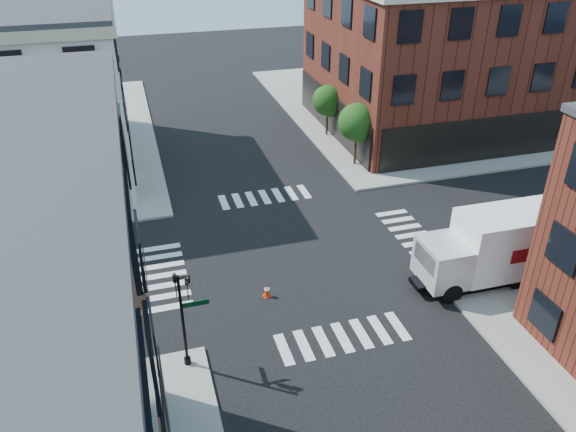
% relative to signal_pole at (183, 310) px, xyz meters
% --- Properties ---
extents(ground, '(120.00, 120.00, 0.00)m').
position_rel_signal_pole_xyz_m(ground, '(6.72, 6.68, -2.86)').
color(ground, black).
rests_on(ground, ground).
extents(sidewalk_ne, '(30.00, 30.00, 0.15)m').
position_rel_signal_pole_xyz_m(sidewalk_ne, '(27.72, 27.68, -2.78)').
color(sidewalk_ne, gray).
rests_on(sidewalk_ne, ground).
extents(building_ne, '(25.00, 16.00, 12.00)m').
position_rel_signal_pole_xyz_m(building_ne, '(27.22, 22.68, 3.14)').
color(building_ne, '#4E1E13').
rests_on(building_ne, ground).
extents(tree_near, '(2.69, 2.69, 4.49)m').
position_rel_signal_pole_xyz_m(tree_near, '(14.28, 16.65, 0.30)').
color(tree_near, black).
rests_on(tree_near, ground).
extents(tree_far, '(2.43, 2.43, 4.07)m').
position_rel_signal_pole_xyz_m(tree_far, '(14.28, 22.65, 0.02)').
color(tree_far, black).
rests_on(tree_far, ground).
extents(signal_pole, '(1.29, 1.24, 4.60)m').
position_rel_signal_pole_xyz_m(signal_pole, '(0.00, 0.00, 0.00)').
color(signal_pole, black).
rests_on(signal_pole, ground).
extents(box_truck, '(8.42, 2.70, 3.78)m').
position_rel_signal_pole_xyz_m(box_truck, '(15.86, 1.67, -0.89)').
color(box_truck, white).
rests_on(box_truck, ground).
extents(traffic_cone, '(0.42, 0.42, 0.65)m').
position_rel_signal_pole_xyz_m(traffic_cone, '(4.25, 3.50, -2.55)').
color(traffic_cone, red).
rests_on(traffic_cone, ground).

